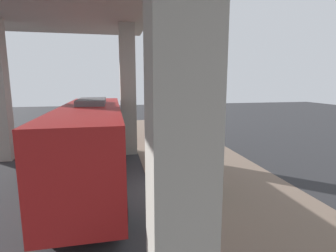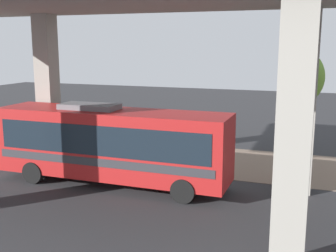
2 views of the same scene
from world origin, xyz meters
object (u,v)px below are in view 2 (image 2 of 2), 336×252
at_px(planter_middle, 184,149).
at_px(street_tree_near, 302,78).
at_px(fire_hydrant, 78,143).
at_px(planter_front, 121,141).
at_px(bus, 112,142).

distance_m(planter_middle, street_tree_near, 7.35).
bearing_deg(planter_middle, fire_hydrant, -94.16).
relative_size(planter_front, street_tree_near, 0.28).
distance_m(fire_hydrant, street_tree_near, 13.10).
bearing_deg(fire_hydrant, planter_middle, 85.84).
height_order(planter_front, planter_middle, planter_middle).
distance_m(bus, fire_hydrant, 6.57).
height_order(planter_middle, street_tree_near, street_tree_near).
bearing_deg(bus, planter_front, -158.03).
bearing_deg(planter_front, fire_hydrant, -87.76).
height_order(fire_hydrant, planter_middle, planter_middle).
bearing_deg(bus, fire_hydrant, -134.57).
xyz_separation_m(fire_hydrant, planter_middle, (0.49, 6.68, 0.36)).
bearing_deg(street_tree_near, bus, -46.08).
height_order(bus, planter_middle, bus).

